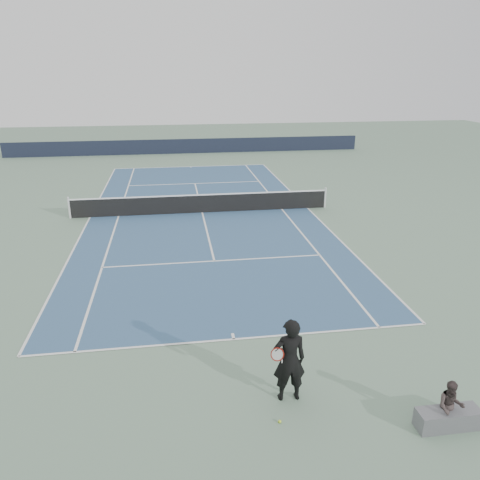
{
  "coord_description": "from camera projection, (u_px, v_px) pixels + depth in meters",
  "views": [
    {
      "loc": [
        -1.43,
        -22.63,
        6.83
      ],
      "look_at": [
        0.86,
        -7.19,
        1.1
      ],
      "focal_mm": 35.0,
      "sensor_mm": 36.0,
      "label": 1
    }
  ],
  "objects": [
    {
      "name": "tennis_player",
      "position": [
        289.0,
        360.0,
        9.98
      ],
      "size": [
        0.82,
        0.53,
        1.96
      ],
      "color": "black",
      "rests_on": "ground"
    },
    {
      "name": "tennis_net",
      "position": [
        202.0,
        203.0,
        23.39
      ],
      "size": [
        12.9,
        0.1,
        1.07
      ],
      "color": "silver",
      "rests_on": "ground"
    },
    {
      "name": "ground",
      "position": [
        202.0,
        213.0,
        23.56
      ],
      "size": [
        80.0,
        80.0,
        0.0
      ],
      "primitive_type": "plane",
      "color": "slate"
    },
    {
      "name": "court_surface",
      "position": [
        202.0,
        213.0,
        23.56
      ],
      "size": [
        10.97,
        23.77,
        0.01
      ],
      "primitive_type": "cube",
      "color": "#325378",
      "rests_on": "ground"
    },
    {
      "name": "spectator_bench",
      "position": [
        449.0,
        412.0,
        9.35
      ],
      "size": [
        1.35,
        0.85,
        1.1
      ],
      "color": "#5B5C60",
      "rests_on": "ground"
    },
    {
      "name": "windscreen_far",
      "position": [
        187.0,
        146.0,
        39.96
      ],
      "size": [
        30.0,
        0.25,
        1.2
      ],
      "primitive_type": "cube",
      "color": "black",
      "rests_on": "ground"
    },
    {
      "name": "tennis_ball",
      "position": [
        280.0,
        421.0,
        9.57
      ],
      "size": [
        0.07,
        0.07,
        0.07
      ],
      "primitive_type": "sphere",
      "color": "#C1DC2D",
      "rests_on": "ground"
    }
  ]
}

